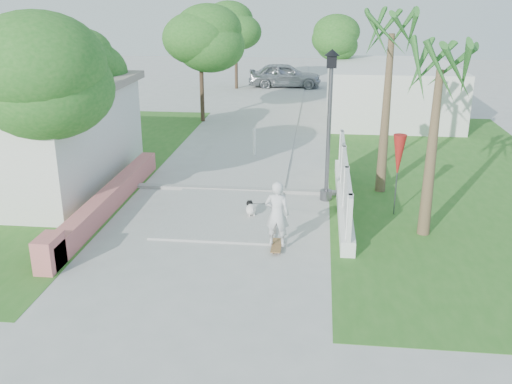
# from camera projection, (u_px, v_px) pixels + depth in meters

# --- Properties ---
(ground) EXTENTS (90.00, 90.00, 0.00)m
(ground) POSITION_uv_depth(u_px,v_px,m) (192.00, 281.00, 12.36)
(ground) COLOR #B7B7B2
(ground) RESTS_ON ground
(path_strip) EXTENTS (3.20, 36.00, 0.06)m
(path_strip) POSITION_uv_depth(u_px,v_px,m) (271.00, 106.00, 31.09)
(path_strip) COLOR #B7B7B2
(path_strip) RESTS_ON ground
(curb) EXTENTS (6.50, 0.25, 0.10)m
(curb) POSITION_uv_depth(u_px,v_px,m) (233.00, 189.00, 17.96)
(curb) COLOR #999993
(curb) RESTS_ON ground
(grass_left) EXTENTS (8.00, 20.00, 0.01)m
(grass_left) POSITION_uv_depth(u_px,v_px,m) (50.00, 165.00, 20.59)
(grass_left) COLOR #2E6821
(grass_left) RESTS_ON ground
(grass_right) EXTENTS (8.00, 20.00, 0.01)m
(grass_right) POSITION_uv_depth(u_px,v_px,m) (448.00, 179.00, 19.12)
(grass_right) COLOR #2E6821
(grass_right) RESTS_ON ground
(pink_wall) EXTENTS (0.45, 8.20, 0.80)m
(pink_wall) POSITION_uv_depth(u_px,v_px,m) (104.00, 204.00, 15.93)
(pink_wall) COLOR #BF6962
(pink_wall) RESTS_ON ground
(lattice_fence) EXTENTS (0.35, 7.00, 1.50)m
(lattice_fence) POSITION_uv_depth(u_px,v_px,m) (344.00, 189.00, 16.51)
(lattice_fence) COLOR white
(lattice_fence) RESTS_ON ground
(building_right) EXTENTS (6.00, 8.00, 2.60)m
(building_right) POSITION_uv_depth(u_px,v_px,m) (389.00, 91.00, 28.17)
(building_right) COLOR silver
(building_right) RESTS_ON ground
(street_lamp) EXTENTS (0.44, 0.44, 4.44)m
(street_lamp) POSITION_uv_depth(u_px,v_px,m) (329.00, 121.00, 16.40)
(street_lamp) COLOR #59595E
(street_lamp) RESTS_ON ground
(bollard) EXTENTS (0.14, 0.14, 1.09)m
(bollard) POSITION_uv_depth(u_px,v_px,m) (254.00, 142.00, 21.52)
(bollard) COLOR white
(bollard) RESTS_ON ground
(patio_umbrella) EXTENTS (0.36, 0.36, 2.30)m
(patio_umbrella) POSITION_uv_depth(u_px,v_px,m) (399.00, 157.00, 15.51)
(patio_umbrella) COLOR #59595E
(patio_umbrella) RESTS_ON ground
(tree_left_near) EXTENTS (3.60, 3.60, 5.28)m
(tree_left_near) POSITION_uv_depth(u_px,v_px,m) (38.00, 80.00, 14.35)
(tree_left_near) COLOR #4C3826
(tree_left_near) RESTS_ON ground
(tree_left_mid) EXTENTS (3.20, 3.20, 4.85)m
(tree_left_mid) POSITION_uv_depth(u_px,v_px,m) (86.00, 66.00, 19.72)
(tree_left_mid) COLOR #4C3826
(tree_left_mid) RESTS_ON ground
(tree_path_left) EXTENTS (3.40, 3.40, 5.23)m
(tree_path_left) POSITION_uv_depth(u_px,v_px,m) (201.00, 40.00, 26.38)
(tree_path_left) COLOR #4C3826
(tree_path_left) RESTS_ON ground
(tree_path_right) EXTENTS (3.00, 3.00, 4.79)m
(tree_path_right) POSITION_uv_depth(u_px,v_px,m) (334.00, 41.00, 29.59)
(tree_path_right) COLOR #4C3826
(tree_path_right) RESTS_ON ground
(tree_path_far) EXTENTS (3.20, 3.20, 5.17)m
(tree_path_far) POSITION_uv_depth(u_px,v_px,m) (236.00, 27.00, 35.74)
(tree_path_far) COLOR #4C3826
(tree_path_far) RESTS_ON ground
(palm_far) EXTENTS (1.80, 1.80, 5.30)m
(palm_far) POSITION_uv_depth(u_px,v_px,m) (391.00, 45.00, 16.48)
(palm_far) COLOR brown
(palm_far) RESTS_ON ground
(palm_near) EXTENTS (1.80, 1.80, 4.70)m
(palm_near) POSITION_uv_depth(u_px,v_px,m) (439.00, 80.00, 13.48)
(palm_near) COLOR brown
(palm_near) RESTS_ON ground
(skateboarder) EXTENTS (1.19, 2.67, 1.73)m
(skateboarder) POSITION_uv_depth(u_px,v_px,m) (263.00, 206.00, 14.51)
(skateboarder) COLOR olive
(skateboarder) RESTS_ON ground
(dog) EXTENTS (0.40, 0.61, 0.43)m
(dog) POSITION_uv_depth(u_px,v_px,m) (251.00, 208.00, 15.86)
(dog) COLOR white
(dog) RESTS_ON ground
(parked_car) EXTENTS (4.85, 2.33, 1.60)m
(parked_car) POSITION_uv_depth(u_px,v_px,m) (285.00, 75.00, 37.12)
(parked_car) COLOR #97999E
(parked_car) RESTS_ON ground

